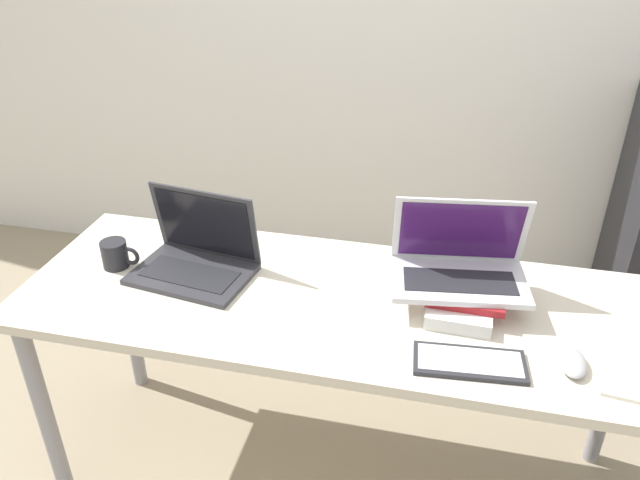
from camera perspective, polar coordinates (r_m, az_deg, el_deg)
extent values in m
cube|color=beige|center=(1.75, 1.68, -5.75)|extent=(1.80, 0.64, 0.03)
cylinder|color=gray|center=(2.10, -23.90, -14.19)|extent=(0.05, 0.05, 0.68)
cylinder|color=gray|center=(2.42, -17.12, -6.26)|extent=(0.05, 0.05, 0.68)
cylinder|color=gray|center=(2.22, 25.20, -11.74)|extent=(0.05, 0.05, 0.68)
cube|color=#333338|center=(1.86, -11.62, -3.07)|extent=(0.37, 0.28, 0.02)
cube|color=#232328|center=(1.85, -11.87, -3.04)|extent=(0.29, 0.16, 0.00)
cube|color=#333338|center=(1.87, -10.45, 1.53)|extent=(0.34, 0.09, 0.23)
cube|color=black|center=(1.87, -10.52, 1.44)|extent=(0.31, 0.08, 0.20)
cube|color=white|center=(1.74, 12.77, -5.26)|extent=(0.18, 0.28, 0.04)
cube|color=maroon|center=(1.74, 13.30, -4.14)|extent=(0.21, 0.23, 0.02)
cube|color=silver|center=(1.73, 12.57, -3.69)|extent=(0.39, 0.27, 0.02)
cube|color=#232328|center=(1.71, 12.64, -3.67)|extent=(0.31, 0.15, 0.00)
cube|color=silver|center=(1.74, 12.69, 0.90)|extent=(0.37, 0.11, 0.21)
cube|color=#381451|center=(1.74, 12.71, 0.79)|extent=(0.33, 0.10, 0.19)
cube|color=#28282D|center=(1.56, 13.51, -10.85)|extent=(0.27, 0.14, 0.01)
cube|color=silver|center=(1.56, 13.54, -10.65)|extent=(0.25, 0.11, 0.00)
ellipsoid|color=#B2B2B7|center=(1.62, 22.09, -10.30)|extent=(0.06, 0.11, 0.03)
cylinder|color=#232328|center=(1.96, -18.26, -1.23)|extent=(0.08, 0.08, 0.08)
torus|color=#232328|center=(1.93, -16.97, -1.42)|extent=(0.06, 0.01, 0.06)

